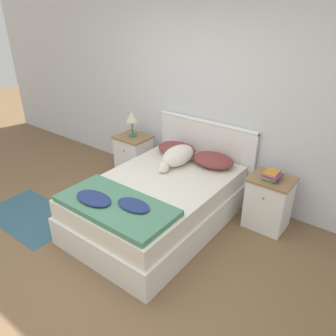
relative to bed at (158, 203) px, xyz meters
The scene contains 13 objects.
ground_plane 1.07m from the bed, 94.55° to the right, with size 16.00×16.00×0.00m, color brown.
wall_back 1.49m from the bed, 94.27° to the left, with size 9.00×0.06×2.55m.
bed is the anchor object (origin of this frame).
headboard 1.06m from the bed, 90.00° to the left, with size 1.44×0.06×1.02m.
nightstand_left 1.28m from the bed, 145.05° to the left, with size 0.47×0.42×0.63m.
nightstand_right 1.28m from the bed, 34.95° to the left, with size 0.47×0.42×0.63m.
pillow_left 0.88m from the bed, 110.26° to the left, with size 0.54×0.39×0.15m.
pillow_right 0.88m from the bed, 69.74° to the left, with size 0.54×0.39×0.15m.
quilt 0.73m from the bed, 90.83° to the right, with size 1.22×0.61×0.11m.
dog 0.65m from the bed, 99.89° to the left, with size 0.30×0.73×0.23m.
book_stack 1.33m from the bed, 34.08° to the left, with size 0.18×0.22×0.09m.
table_lamp 1.43m from the bed, 144.95° to the left, with size 0.18×0.18×0.36m.
rug 1.61m from the bed, 147.45° to the right, with size 1.21×0.72×0.00m.
Camera 1 is at (2.13, -1.46, 2.38)m, focal length 35.00 mm.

